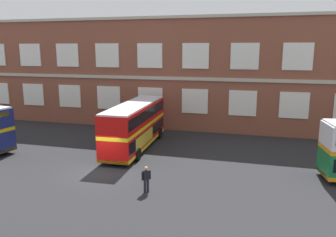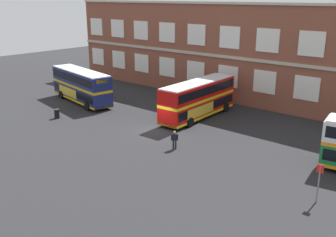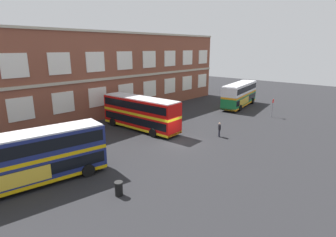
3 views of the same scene
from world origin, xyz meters
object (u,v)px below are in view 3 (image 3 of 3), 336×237
double_decker_far (240,94)px  station_litter_bin (119,189)px  double_decker_near (29,158)px  waiting_passenger (219,129)px  double_decker_middle (140,113)px  bus_stand_flag (273,106)px

double_decker_far → station_litter_bin: bearing=-166.7°
double_decker_near → waiting_passenger: double_decker_near is taller
double_decker_middle → double_decker_far: (20.51, -2.83, 0.00)m
double_decker_far → waiting_passenger: (-16.43, -6.07, -1.22)m
double_decker_middle → double_decker_near: bearing=-163.6°
waiting_passenger → station_litter_bin: bearing=-174.4°
waiting_passenger → station_litter_bin: 15.75m
double_decker_near → bus_stand_flag: double_decker_near is taller
double_decker_near → double_decker_middle: bearing=16.4°
double_decker_far → waiting_passenger: double_decker_far is taller
double_decker_far → bus_stand_flag: size_ratio=4.17×
double_decker_near → double_decker_middle: 15.65m
waiting_passenger → double_decker_middle: bearing=114.6°
double_decker_near → double_decker_far: size_ratio=1.00×
double_decker_near → double_decker_far: bearing=2.5°
double_decker_near → bus_stand_flag: 32.56m
double_decker_near → double_decker_far: 35.56m
double_decker_middle → double_decker_far: same height
double_decker_near → station_litter_bin: size_ratio=10.95×
bus_stand_flag → station_litter_bin: bearing=-179.0°
double_decker_middle → bus_stand_flag: (17.07, -9.92, -0.51)m
waiting_passenger → double_decker_near: bearing=166.8°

